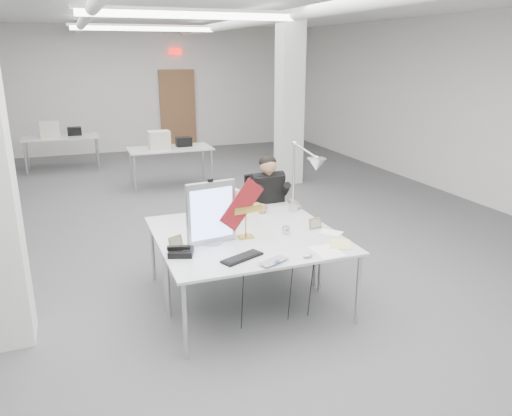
% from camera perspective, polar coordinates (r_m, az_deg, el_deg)
% --- Properties ---
extents(room_shell, '(10.04, 14.04, 3.24)m').
position_cam_1_polar(room_shell, '(6.96, -6.97, 10.33)').
color(room_shell, '#4C4C4E').
rests_on(room_shell, ground).
extents(desk_main, '(1.80, 0.90, 0.02)m').
position_cam_1_polar(desk_main, '(4.73, 0.65, -4.86)').
color(desk_main, silver).
rests_on(desk_main, room_shell).
extents(desk_second, '(1.80, 0.90, 0.02)m').
position_cam_1_polar(desk_second, '(5.53, -2.70, -1.55)').
color(desk_second, silver).
rests_on(desk_second, room_shell).
extents(bg_desk_a, '(1.60, 0.80, 0.02)m').
position_cam_1_polar(bg_desk_a, '(9.91, -9.80, 6.71)').
color(bg_desk_a, silver).
rests_on(bg_desk_a, room_shell).
extents(bg_desk_b, '(1.60, 0.80, 0.02)m').
position_cam_1_polar(bg_desk_b, '(11.92, -21.42, 7.54)').
color(bg_desk_b, silver).
rests_on(bg_desk_b, room_shell).
extents(office_chair, '(0.59, 0.59, 1.14)m').
position_cam_1_polar(office_chair, '(6.30, 1.19, -0.77)').
color(office_chair, black).
rests_on(office_chair, room_shell).
extents(seated_person, '(0.55, 0.67, 0.97)m').
position_cam_1_polar(seated_person, '(6.16, 1.38, 2.00)').
color(seated_person, black).
rests_on(seated_person, office_chair).
extents(monitor, '(0.50, 0.12, 0.62)m').
position_cam_1_polar(monitor, '(4.79, -5.14, -0.57)').
color(monitor, '#A8A8AC').
rests_on(monitor, desk_main).
extents(pennant, '(0.48, 0.08, 0.52)m').
position_cam_1_polar(pennant, '(4.82, -1.64, 0.38)').
color(pennant, maroon).
rests_on(pennant, monitor).
extents(keyboard, '(0.43, 0.30, 0.02)m').
position_cam_1_polar(keyboard, '(4.51, -1.60, -5.70)').
color(keyboard, black).
rests_on(keyboard, desk_main).
extents(laptop, '(0.35, 0.30, 0.02)m').
position_cam_1_polar(laptop, '(4.40, 2.47, -6.31)').
color(laptop, '#B1B2B6').
rests_on(laptop, desk_main).
extents(mouse, '(0.11, 0.09, 0.04)m').
position_cam_1_polar(mouse, '(4.56, 5.93, -5.44)').
color(mouse, '#B0B0B5').
rests_on(mouse, desk_main).
extents(bankers_lamp, '(0.30, 0.15, 0.33)m').
position_cam_1_polar(bankers_lamp, '(4.96, -1.18, -1.64)').
color(bankers_lamp, gold).
rests_on(bankers_lamp, desk_main).
extents(desk_phone, '(0.27, 0.26, 0.06)m').
position_cam_1_polar(desk_phone, '(4.64, -8.58, -5.01)').
color(desk_phone, black).
rests_on(desk_phone, desk_main).
extents(picture_frame_left, '(0.15, 0.10, 0.12)m').
position_cam_1_polar(picture_frame_left, '(4.80, -9.18, -3.85)').
color(picture_frame_left, '#B1824C').
rests_on(picture_frame_left, desk_main).
extents(picture_frame_right, '(0.15, 0.06, 0.12)m').
position_cam_1_polar(picture_frame_right, '(5.29, 6.79, -1.74)').
color(picture_frame_right, '#9C7243').
rests_on(picture_frame_right, desk_main).
extents(desk_clock, '(0.09, 0.06, 0.09)m').
position_cam_1_polar(desk_clock, '(5.11, 3.46, -2.43)').
color(desk_clock, '#AAAAAE').
rests_on(desk_clock, desk_main).
extents(paper_stack_a, '(0.24, 0.34, 0.01)m').
position_cam_1_polar(paper_stack_a, '(4.71, 8.13, -4.95)').
color(paper_stack_a, white).
rests_on(paper_stack_a, desk_main).
extents(paper_stack_b, '(0.30, 0.33, 0.01)m').
position_cam_1_polar(paper_stack_b, '(4.90, 9.57, -4.10)').
color(paper_stack_b, '#D4D17F').
rests_on(paper_stack_b, desk_main).
extents(paper_stack_c, '(0.26, 0.27, 0.01)m').
position_cam_1_polar(paper_stack_c, '(5.20, 8.55, -2.79)').
color(paper_stack_c, white).
rests_on(paper_stack_c, desk_main).
extents(beige_monitor, '(0.45, 0.44, 0.37)m').
position_cam_1_polar(beige_monitor, '(5.47, -4.51, 0.35)').
color(beige_monitor, beige).
rests_on(beige_monitor, desk_second).
extents(architect_lamp, '(0.46, 0.70, 0.85)m').
position_cam_1_polar(architect_lamp, '(5.52, 5.41, 3.12)').
color(architect_lamp, silver).
rests_on(architect_lamp, desk_second).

